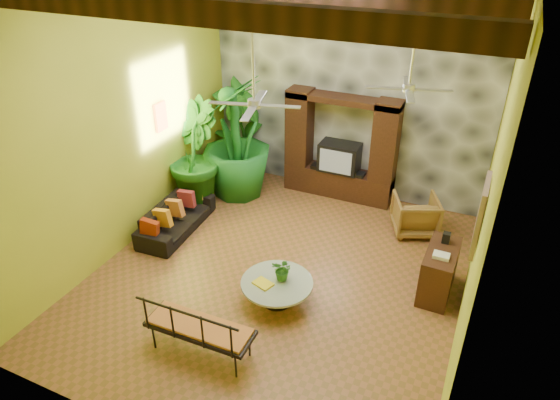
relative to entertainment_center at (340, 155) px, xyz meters
The scene contains 20 objects.
ground 3.28m from the entertainment_center, 90.00° to the right, with size 7.00×7.00×0.00m, color brown.
back_wall 1.58m from the entertainment_center, 90.00° to the left, with size 6.00×0.02×5.00m, color #A8B228.
left_wall 4.60m from the entertainment_center, 133.73° to the right, with size 0.02×7.00×5.00m, color #A8B228.
right_wall 4.60m from the entertainment_center, 46.27° to the right, with size 0.02×7.00×5.00m, color #A8B228.
stone_accent_wall 1.56m from the entertainment_center, 90.00° to the left, with size 5.98×0.10×4.98m, color #34363B.
entertainment_center is the anchor object (origin of this frame).
ceiling_fan_front 4.30m from the entertainment_center, 93.24° to the right, with size 1.28×1.28×1.86m.
ceiling_fan_back 3.50m from the entertainment_center, 50.43° to the right, with size 1.28×1.28×1.86m.
wall_art_mask 3.82m from the entertainment_center, 144.18° to the right, with size 0.06×0.32×0.55m, color gold.
wall_art_painting 4.95m from the entertainment_center, 51.61° to the right, with size 0.06×0.70×0.90m, color navy.
sofa 3.70m from the entertainment_center, 132.05° to the right, with size 1.90×0.74×0.56m, color black.
wicker_armchair 2.10m from the entertainment_center, 23.61° to the right, with size 0.81×0.83×0.76m, color olive.
tall_plant_a 2.40m from the entertainment_center, behind, with size 1.23×0.83×2.33m, color #1D6219.
tall_plant_b 3.12m from the entertainment_center, 148.43° to the right, with size 1.25×1.01×2.27m, color #1A5E18.
tall_plant_c 2.25m from the entertainment_center, 157.10° to the right, with size 1.48×1.48×2.65m, color #1B6822.
coffee_table 3.88m from the entertainment_center, 86.09° to the right, with size 1.16×1.16×0.40m.
centerpiece_plant 3.74m from the entertainment_center, 85.04° to the right, with size 0.34×0.29×0.37m, color #285F19.
yellow_tray 3.99m from the entertainment_center, 88.74° to the right, with size 0.30×0.22×0.03m, color gold.
iron_bench 5.32m from the entertainment_center, 92.94° to the right, with size 1.57×0.59×0.57m.
side_console 3.62m from the entertainment_center, 44.21° to the right, with size 0.47×1.05×0.84m, color #3E1E13.
Camera 1 is at (2.88, -6.30, 5.50)m, focal length 32.00 mm.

